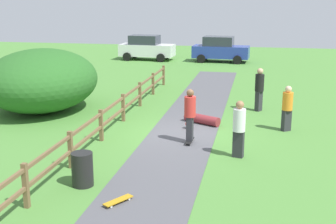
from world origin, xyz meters
TOP-DOWN VIEW (x-y plane):
  - ground_plane at (0.00, 0.00)m, footprint 60.00×60.00m
  - asphalt_path at (0.00, 0.00)m, footprint 2.40×28.00m
  - wooden_fence at (-2.60, 0.00)m, footprint 0.12×18.12m
  - bush_large at (-6.51, 2.27)m, footprint 4.62×5.55m
  - trash_bin at (-1.80, -4.97)m, footprint 0.56×0.56m
  - skater_riding at (0.40, -0.94)m, footprint 0.39×0.81m
  - skater_fallen at (0.48, 1.40)m, footprint 1.48×1.39m
  - skateboard_loose at (-0.57, -5.82)m, footprint 0.59×0.78m
  - bystander_black at (2.65, 4.04)m, footprint 0.52×0.52m
  - bystander_white at (2.07, -1.99)m, footprint 0.46×0.46m
  - bystander_orange at (3.66, 1.20)m, footprint 0.53×0.53m
  - parked_car_blue at (-0.31, 18.89)m, footprint 4.29×2.18m
  - parked_car_white at (-6.07, 18.89)m, footprint 4.29×2.18m

SIDE VIEW (x-z plane):
  - ground_plane at x=0.00m, z-range 0.00..0.00m
  - asphalt_path at x=0.00m, z-range 0.00..0.02m
  - skateboard_loose at x=-0.57m, z-range 0.05..0.13m
  - skater_fallen at x=0.48m, z-range 0.02..0.38m
  - trash_bin at x=-1.80m, z-range 0.00..0.90m
  - wooden_fence at x=-2.60m, z-range 0.12..1.22m
  - bystander_orange at x=3.66m, z-range 0.08..1.77m
  - parked_car_blue at x=-0.31m, z-range 0.00..1.92m
  - parked_car_white at x=-6.07m, z-range 0.00..1.92m
  - bystander_white at x=2.07m, z-range 0.09..1.88m
  - bystander_black at x=2.65m, z-range 0.11..1.97m
  - skater_riding at x=0.40m, z-range 0.13..1.96m
  - bush_large at x=-6.51m, z-range 0.00..2.67m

